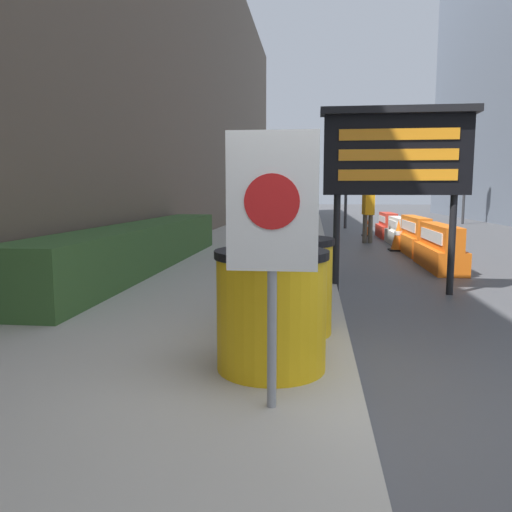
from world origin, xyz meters
name	(u,v)px	position (x,y,z in m)	size (l,w,h in m)	color
ground_plane	(365,419)	(0.00, 0.00, 0.00)	(120.00, 120.00, 0.00)	#474749
sidewalk_left	(76,396)	(-2.00, 0.00, 0.06)	(4.00, 56.00, 0.13)	#A39E93
building_left_facade	(165,26)	(-4.20, 9.80, 5.70)	(0.40, 50.40, 11.40)	brown
hedge_strip	(143,246)	(-3.40, 5.46, 0.52)	(0.90, 7.93, 0.79)	#335628
barrel_drum_foreground	(271,310)	(-0.67, 0.54, 0.59)	(0.87, 0.87, 0.92)	yellow
barrel_drum_middle	(288,285)	(-0.59, 1.56, 0.59)	(0.87, 0.87, 0.92)	yellow
warning_sign	(272,223)	(-0.60, -0.18, 1.30)	(0.56, 0.08, 1.72)	gray
message_board	(397,154)	(0.81, 4.24, 2.02)	(2.18, 0.36, 2.67)	black
jersey_barrier_orange_far	(440,249)	(2.09, 6.79, 0.38)	(0.56, 2.16, 0.86)	orange
jersey_barrier_orange_near	(415,237)	(2.09, 9.23, 0.40)	(0.53, 2.15, 0.90)	orange
jersey_barrier_white	(398,232)	(2.09, 11.64, 0.34)	(0.52, 1.89, 0.77)	silver
jersey_barrier_red_striped	(388,227)	(2.09, 13.72, 0.36)	(0.61, 1.75, 0.81)	red
traffic_cone_near	(398,236)	(1.80, 9.82, 0.39)	(0.44, 0.44, 0.79)	black
traffic_cone_mid	(416,226)	(3.32, 15.27, 0.29)	(0.33, 0.33, 0.59)	black
traffic_cone_far	(367,227)	(1.46, 14.15, 0.30)	(0.35, 0.35, 0.62)	black
traffic_light_near_curb	(347,162)	(0.95, 17.65, 2.71)	(0.28, 0.45, 3.72)	#2D2D30
traffic_light_far_side	(467,155)	(6.63, 21.21, 3.21)	(0.28, 0.45, 4.45)	#2D2D30
pedestrian_worker	(368,208)	(1.22, 11.69, 1.02)	(0.33, 0.49, 1.73)	#514C42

